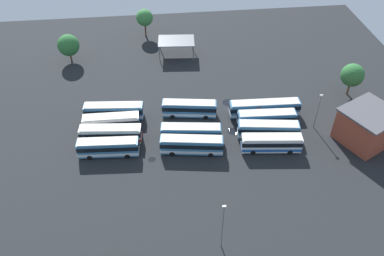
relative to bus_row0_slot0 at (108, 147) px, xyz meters
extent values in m
plane|color=black|center=(15.60, 4.33, -1.82)|extent=(108.96, 108.96, 0.00)
cube|color=teal|center=(-0.01, 0.00, -0.02)|extent=(11.22, 3.14, 3.00)
cube|color=beige|center=(-0.01, 0.00, 1.55)|extent=(10.76, 2.92, 0.14)
cube|color=black|center=(-0.01, 0.00, 0.46)|extent=(11.28, 3.18, 0.96)
cube|color=silver|center=(-0.01, 0.00, -0.86)|extent=(11.28, 3.18, 0.60)
cube|color=black|center=(5.54, -0.35, 0.56)|extent=(0.19, 2.01, 1.10)
cylinder|color=black|center=(3.50, 0.91, -1.32)|extent=(1.02, 0.36, 1.00)
cylinder|color=black|center=(3.35, -1.34, -1.32)|extent=(1.02, 0.36, 1.00)
cylinder|color=black|center=(-3.37, 1.34, -1.32)|extent=(1.02, 0.36, 1.00)
cylinder|color=black|center=(-3.51, -0.91, -1.32)|extent=(1.02, 0.36, 1.00)
cube|color=silver|center=(0.30, 3.78, -0.02)|extent=(11.77, 3.54, 3.00)
cube|color=beige|center=(0.30, 3.78, 1.55)|extent=(11.29, 3.30, 0.14)
cube|color=black|center=(0.30, 3.78, 0.46)|extent=(11.84, 3.58, 0.96)
cube|color=red|center=(0.30, 3.78, -0.86)|extent=(11.84, 3.58, 0.60)
cube|color=black|center=(6.08, 3.23, 0.56)|extent=(0.25, 2.01, 1.10)
cylinder|color=black|center=(3.99, 4.56, -1.32)|extent=(1.02, 0.39, 1.00)
cylinder|color=black|center=(3.77, 2.31, -1.32)|extent=(1.02, 0.39, 1.00)
cylinder|color=black|center=(-3.17, 5.24, -1.32)|extent=(1.02, 0.39, 1.00)
cylinder|color=black|center=(-3.38, 3.00, -1.32)|extent=(1.02, 0.39, 1.00)
cube|color=silver|center=(0.31, 7.22, -0.02)|extent=(10.93, 2.59, 3.00)
cube|color=beige|center=(0.31, 7.22, 1.55)|extent=(10.49, 2.39, 0.14)
cube|color=black|center=(0.31, 7.22, 0.46)|extent=(10.98, 2.63, 0.96)
cube|color=#1E56A8|center=(0.31, 7.22, -0.86)|extent=(10.98, 2.63, 0.60)
cube|color=black|center=(5.77, 7.15, 0.56)|extent=(0.09, 2.01, 1.10)
cylinder|color=black|center=(3.70, 8.31, -1.32)|extent=(1.00, 0.31, 1.00)
cylinder|color=black|center=(3.67, 6.05, -1.32)|extent=(1.00, 0.31, 1.00)
cylinder|color=black|center=(-3.06, 8.39, -1.32)|extent=(1.00, 0.31, 1.00)
cylinder|color=black|center=(-3.09, 6.14, -1.32)|extent=(1.00, 0.31, 1.00)
cube|color=teal|center=(0.67, 10.79, -0.02)|extent=(12.01, 3.49, 3.00)
cube|color=beige|center=(0.67, 10.79, 1.55)|extent=(11.52, 3.26, 0.14)
cube|color=black|center=(0.67, 10.79, 0.46)|extent=(12.07, 3.54, 0.96)
cube|color=silver|center=(0.67, 10.79, -0.86)|extent=(12.07, 3.54, 0.60)
cube|color=black|center=(6.58, 10.27, 0.56)|extent=(0.24, 2.01, 1.10)
cylinder|color=black|center=(4.43, 11.59, -1.32)|extent=(1.02, 0.39, 1.00)
cylinder|color=black|center=(4.23, 9.34, -1.32)|extent=(1.02, 0.39, 1.00)
cylinder|color=black|center=(-2.88, 12.24, -1.32)|extent=(1.02, 0.39, 1.00)
cylinder|color=black|center=(-3.08, 10.00, -1.32)|extent=(1.02, 0.39, 1.00)
cube|color=teal|center=(15.30, -1.06, -0.02)|extent=(11.77, 4.13, 3.00)
cube|color=beige|center=(15.30, -1.06, 1.55)|extent=(11.28, 3.87, 0.14)
cube|color=black|center=(15.30, -1.06, 0.46)|extent=(11.83, 4.18, 0.96)
cube|color=silver|center=(15.30, -1.06, -0.86)|extent=(11.83, 4.18, 0.60)
cube|color=black|center=(21.01, -1.91, 0.56)|extent=(0.36, 2.00, 1.10)
cylinder|color=black|center=(19.00, -0.47, -1.32)|extent=(1.03, 0.44, 1.00)
cylinder|color=black|center=(18.67, -2.70, -1.32)|extent=(1.03, 0.44, 1.00)
cylinder|color=black|center=(11.93, 0.59, -1.32)|extent=(1.03, 0.44, 1.00)
cylinder|color=black|center=(11.60, -1.64, -1.32)|extent=(1.03, 0.44, 1.00)
cube|color=teal|center=(15.57, 2.34, -0.02)|extent=(11.63, 3.90, 3.00)
cube|color=beige|center=(15.57, 2.34, 1.55)|extent=(11.15, 3.64, 0.14)
cube|color=black|center=(15.57, 2.34, 0.46)|extent=(11.69, 3.94, 0.96)
cube|color=silver|center=(15.57, 2.34, -0.86)|extent=(11.69, 3.94, 0.60)
cube|color=black|center=(21.24, 1.61, 0.56)|extent=(0.32, 2.00, 1.10)
cylinder|color=black|center=(19.22, 3.00, -1.32)|extent=(1.03, 0.43, 1.00)
cylinder|color=black|center=(18.94, 0.77, -1.32)|extent=(1.03, 0.43, 1.00)
cylinder|color=black|center=(12.21, 3.91, -1.32)|extent=(1.03, 0.43, 1.00)
cylinder|color=black|center=(11.92, 1.68, -1.32)|extent=(1.03, 0.43, 1.00)
cube|color=teal|center=(16.07, 9.88, -0.02)|extent=(11.25, 4.06, 3.00)
cube|color=beige|center=(16.07, 9.88, 1.55)|extent=(10.78, 3.80, 0.14)
cube|color=black|center=(16.07, 9.88, 0.46)|extent=(11.31, 4.11, 0.96)
cube|color=silver|center=(16.07, 9.88, -0.86)|extent=(11.31, 4.11, 0.60)
cube|color=black|center=(21.52, 9.06, 0.56)|extent=(0.36, 2.00, 1.10)
cylinder|color=black|center=(19.61, 10.48, -1.32)|extent=(1.03, 0.45, 1.00)
cylinder|color=black|center=(19.27, 8.26, -1.32)|extent=(1.03, 0.45, 1.00)
cylinder|color=black|center=(12.86, 11.50, -1.32)|extent=(1.03, 0.45, 1.00)
cylinder|color=black|center=(12.53, 9.27, -1.32)|extent=(1.03, 0.45, 1.00)
cube|color=silver|center=(30.12, -2.23, -0.02)|extent=(11.30, 3.61, 3.00)
cube|color=beige|center=(30.12, -2.23, 1.55)|extent=(10.83, 3.36, 0.14)
cube|color=black|center=(30.12, -2.23, 0.46)|extent=(11.36, 3.65, 0.96)
cube|color=#1E56A8|center=(30.12, -2.23, -0.86)|extent=(11.36, 3.65, 0.60)
cube|color=black|center=(35.65, -2.81, 0.56)|extent=(0.27, 2.00, 1.10)
cylinder|color=black|center=(33.66, -1.47, -1.32)|extent=(1.03, 0.40, 1.00)
cylinder|color=black|center=(33.42, -3.71, -1.32)|extent=(1.03, 0.40, 1.00)
cylinder|color=black|center=(26.81, -0.75, -1.32)|extent=(1.03, 0.40, 1.00)
cylinder|color=black|center=(26.58, -2.99, -1.32)|extent=(1.03, 0.40, 1.00)
cube|color=teal|center=(30.47, 1.50, -0.02)|extent=(11.86, 4.04, 3.00)
cube|color=beige|center=(30.47, 1.50, 1.55)|extent=(11.37, 3.79, 0.14)
cube|color=black|center=(30.47, 1.50, 0.46)|extent=(11.92, 4.09, 0.96)
cube|color=silver|center=(30.47, 1.50, -0.86)|extent=(11.92, 4.09, 0.60)
cube|color=black|center=(36.24, 0.69, 0.56)|extent=(0.34, 2.00, 1.10)
cylinder|color=black|center=(34.19, 2.12, -1.32)|extent=(1.03, 0.44, 1.00)
cylinder|color=black|center=(33.88, -0.12, -1.32)|extent=(1.03, 0.44, 1.00)
cylinder|color=black|center=(27.05, 3.12, -1.32)|extent=(1.03, 0.44, 1.00)
cylinder|color=black|center=(26.74, 0.89, -1.32)|extent=(1.03, 0.44, 1.00)
cube|color=teal|center=(31.00, 4.89, -0.02)|extent=(11.61, 3.02, 3.00)
cube|color=beige|center=(31.00, 4.89, 1.55)|extent=(11.14, 2.80, 0.14)
cube|color=black|center=(31.00, 4.89, 0.46)|extent=(11.66, 3.06, 0.96)
cube|color=silver|center=(31.00, 4.89, -0.86)|extent=(11.66, 3.06, 0.60)
cube|color=black|center=(36.76, 4.60, 0.56)|extent=(0.16, 2.01, 1.10)
cylinder|color=black|center=(34.62, 5.84, -1.32)|extent=(1.01, 0.35, 1.00)
cylinder|color=black|center=(34.51, 3.59, -1.32)|extent=(1.01, 0.35, 1.00)
cylinder|color=black|center=(27.50, 6.19, -1.32)|extent=(1.01, 0.35, 1.00)
cylinder|color=black|center=(27.39, 3.94, -1.32)|extent=(1.01, 0.35, 1.00)
cube|color=teal|center=(31.46, 8.26, -0.02)|extent=(14.47, 2.96, 3.00)
cube|color=beige|center=(31.46, 8.26, 1.55)|extent=(13.88, 2.75, 0.14)
cube|color=black|center=(31.46, 8.26, 0.46)|extent=(14.54, 3.00, 0.96)
cube|color=silver|center=(31.46, 8.26, -0.86)|extent=(14.54, 3.00, 0.60)
cube|color=black|center=(38.66, 8.00, 0.56)|extent=(0.13, 2.01, 1.10)
cube|color=#47474C|center=(29.88, 8.31, -0.02)|extent=(0.99, 2.53, 2.88)
cylinder|color=black|center=(35.95, 9.22, -1.32)|extent=(1.01, 0.34, 1.00)
cylinder|color=black|center=(35.87, 6.97, -1.32)|extent=(1.01, 0.34, 1.00)
cylinder|color=black|center=(27.04, 9.54, -1.32)|extent=(1.01, 0.34, 1.00)
cylinder|color=black|center=(26.96, 7.29, -1.32)|extent=(1.01, 0.34, 1.00)
cube|color=#99422D|center=(48.67, -1.38, 1.42)|extent=(11.76, 11.58, 6.48)
cube|color=#4C4C51|center=(48.67, -1.38, 4.84)|extent=(12.47, 12.27, 0.36)
cube|color=black|center=(46.73, 2.38, -0.72)|extent=(1.63, 0.88, 2.20)
cube|color=slate|center=(15.48, 34.41, 2.27)|extent=(9.33, 6.68, 0.20)
cylinder|color=#59595B|center=(19.82, 36.75, 0.17)|extent=(0.20, 0.20, 3.99)
cylinder|color=#59595B|center=(19.38, 31.40, 0.17)|extent=(0.20, 0.20, 3.99)
cylinder|color=#59595B|center=(11.58, 37.43, 0.17)|extent=(0.20, 0.20, 3.99)
cylinder|color=#59595B|center=(11.14, 32.07, 0.17)|extent=(0.20, 0.20, 3.99)
cylinder|color=slate|center=(17.41, -21.73, 2.77)|extent=(0.16, 0.16, 9.18)
cube|color=silver|center=(17.41, -21.73, 7.55)|extent=(0.56, 0.28, 0.20)
cylinder|color=slate|center=(40.47, 3.29, 2.05)|extent=(0.16, 0.16, 7.73)
cube|color=silver|center=(40.47, 3.29, 6.09)|extent=(0.56, 0.28, 0.20)
cylinder|color=brown|center=(-10.61, 34.50, -0.71)|extent=(0.44, 0.44, 2.22)
sphere|color=#2D6B33|center=(-10.61, 34.50, 2.63)|extent=(5.23, 5.23, 5.23)
cylinder|color=brown|center=(8.04, 45.43, -0.07)|extent=(0.44, 0.44, 3.50)
sphere|color=#387A3D|center=(8.04, 45.43, 3.57)|extent=(4.45, 4.45, 4.45)
cylinder|color=brown|center=(51.68, 13.45, -0.39)|extent=(0.44, 0.44, 2.86)
sphere|color=#2D6B33|center=(51.68, 13.45, 3.16)|extent=(4.98, 4.98, 4.98)
cylinder|color=black|center=(24.90, 13.27, -1.81)|extent=(2.55, 2.55, 0.01)
cylinder|color=black|center=(24.15, 3.82, -1.81)|extent=(2.24, 2.24, 0.01)
cylinder|color=black|center=(7.79, -2.24, -1.81)|extent=(1.42, 1.42, 0.01)
cylinder|color=black|center=(12.95, 6.22, -1.81)|extent=(3.02, 3.02, 0.01)
camera|label=1|loc=(9.13, -55.96, 51.50)|focal=38.20mm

